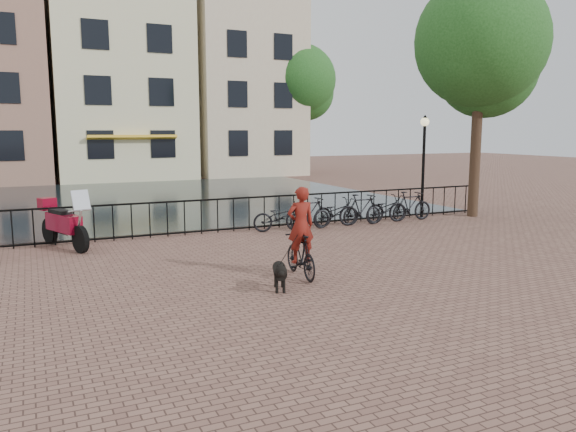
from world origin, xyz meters
name	(u,v)px	position (x,y,z in m)	size (l,w,h in m)	color
ground	(362,310)	(0.00, 0.00, 0.00)	(100.00, 100.00, 0.00)	brown
canal_water	(154,198)	(0.00, 17.30, 0.00)	(20.00, 20.00, 0.00)	black
railing	(218,216)	(0.00, 8.00, 0.50)	(20.00, 0.05, 1.02)	black
canal_house_mid	(118,84)	(0.50, 30.00, 5.90)	(8.00, 9.50, 11.80)	beige
canal_house_right	(236,77)	(8.50, 30.00, 6.65)	(7.00, 9.00, 13.30)	beige
tree_near_right	(481,42)	(9.20, 7.30, 5.97)	(4.48, 4.48, 8.24)	black
tree_far_right	(301,80)	(12.00, 27.00, 6.35)	(4.76, 4.76, 8.76)	black
lamp_post	(424,149)	(7.20, 7.60, 2.38)	(0.30, 0.30, 3.45)	black
cyclist	(301,237)	(0.00, 2.38, 0.84)	(0.73, 1.65, 2.21)	black
dog	(280,275)	(-0.79, 1.67, 0.30)	(0.58, 0.94, 0.60)	black
motorcycle	(63,217)	(-4.28, 7.53, 0.81)	(1.35, 2.30, 1.62)	maroon
parked_bike_0	(281,217)	(1.80, 7.40, 0.45)	(0.60, 1.72, 0.90)	black
parked_bike_1	(309,213)	(2.75, 7.40, 0.50)	(0.47, 1.66, 1.00)	black
parked_bike_2	(336,213)	(3.70, 7.40, 0.45)	(0.60, 1.72, 0.90)	black
parked_bike_3	(362,209)	(4.65, 7.40, 0.50)	(0.47, 1.66, 1.00)	black
parked_bike_4	(386,209)	(5.60, 7.40, 0.45)	(0.60, 1.72, 0.90)	black
parked_bike_5	(410,206)	(6.55, 7.40, 0.50)	(0.47, 1.66, 1.00)	black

